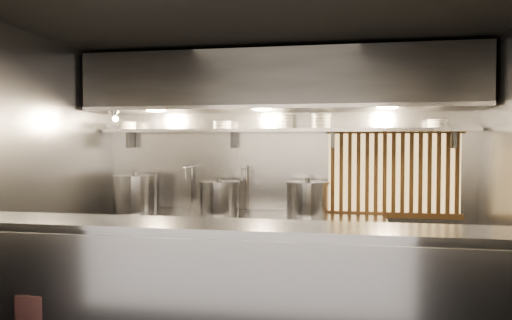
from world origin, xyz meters
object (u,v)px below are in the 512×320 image
(stock_pot_left, at_px, (135,193))
(stock_pot_mid, at_px, (219,197))
(stock_pot_right, at_px, (308,198))
(pendant_bulb, at_px, (272,123))
(heat_lamp, at_px, (114,114))

(stock_pot_left, relative_size, stock_pot_mid, 1.07)
(stock_pot_right, bearing_deg, stock_pot_left, -177.72)
(pendant_bulb, bearing_deg, stock_pot_right, -4.94)
(stock_pot_mid, relative_size, stock_pot_right, 1.04)
(heat_lamp, distance_m, stock_pot_right, 2.44)
(pendant_bulb, bearing_deg, stock_pot_mid, -170.91)
(stock_pot_mid, xyz_separation_m, stock_pot_right, (1.03, 0.06, 0.00))
(stock_pot_left, bearing_deg, stock_pot_mid, 1.23)
(pendant_bulb, xyz_separation_m, stock_pot_right, (0.42, -0.04, -0.86))
(heat_lamp, height_order, stock_pot_right, heat_lamp)
(stock_pot_left, distance_m, stock_pot_right, 2.08)
(heat_lamp, bearing_deg, stock_pot_left, 57.31)
(stock_pot_right, bearing_deg, heat_lamp, -171.98)
(stock_pot_left, xyz_separation_m, stock_pot_right, (2.07, 0.08, -0.03))
(stock_pot_left, relative_size, stock_pot_right, 1.11)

